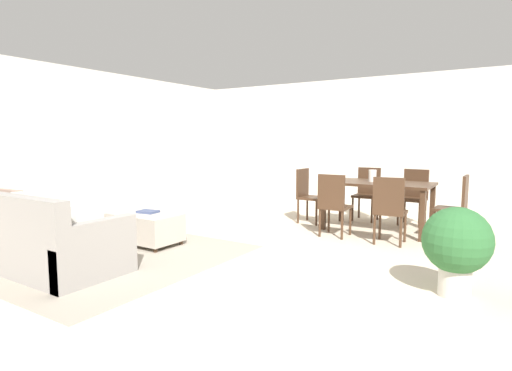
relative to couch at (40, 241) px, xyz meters
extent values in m
plane|color=beige|center=(2.09, 1.16, -0.30)|extent=(10.80, 10.80, 0.00)
cube|color=silver|center=(2.09, 6.16, 1.05)|extent=(9.00, 0.12, 2.70)
cube|color=silver|center=(-2.41, 1.66, 1.05)|extent=(0.12, 11.00, 2.70)
cube|color=gray|center=(0.08, 0.70, -0.29)|extent=(3.00, 2.80, 0.01)
cube|color=gray|center=(0.01, 0.05, -0.09)|extent=(1.95, 0.91, 0.42)
cube|color=gray|center=(0.01, -0.32, 0.34)|extent=(1.95, 0.16, 0.44)
cube|color=gray|center=(-0.90, 0.05, 0.01)|extent=(0.14, 0.91, 0.62)
cube|color=gray|center=(0.91, 0.05, 0.01)|extent=(0.14, 0.91, 0.62)
cube|color=gray|center=(-0.56, -0.03, 0.33)|extent=(0.43, 0.15, 0.42)
cube|color=silver|center=(-0.18, -0.04, 0.33)|extent=(0.41, 0.12, 0.41)
cube|color=beige|center=(0.19, -0.06, 0.30)|extent=(0.37, 0.11, 0.37)
cube|color=silver|center=(0.57, -0.07, 0.29)|extent=(0.34, 0.09, 0.34)
cube|color=#B7AD9E|center=(0.16, 1.36, -0.06)|extent=(0.97, 0.57, 0.36)
cylinder|color=#422B1C|center=(-0.27, 1.59, -0.27)|extent=(0.05, 0.05, 0.06)
cylinder|color=#422B1C|center=(0.60, 1.59, -0.27)|extent=(0.05, 0.05, 0.06)
cylinder|color=#422B1C|center=(-0.27, 1.12, -0.27)|extent=(0.05, 0.05, 0.06)
cylinder|color=#422B1C|center=(0.60, 1.12, -0.27)|extent=(0.05, 0.05, 0.06)
cylinder|color=brown|center=(-1.10, 0.26, -0.03)|extent=(0.04, 0.04, 0.54)
cube|color=#422B1C|center=(2.57, 3.91, 0.44)|extent=(1.59, 0.90, 0.04)
cube|color=#422B1C|center=(1.83, 4.30, 0.06)|extent=(0.07, 0.07, 0.72)
cube|color=#422B1C|center=(3.30, 4.30, 0.06)|extent=(0.07, 0.07, 0.72)
cube|color=#422B1C|center=(1.83, 3.52, 0.06)|extent=(0.07, 0.07, 0.72)
cube|color=#422B1C|center=(3.30, 3.52, 0.06)|extent=(0.07, 0.07, 0.72)
cube|color=#422B1C|center=(2.16, 3.20, 0.13)|extent=(0.40, 0.40, 0.04)
cube|color=#422B1C|center=(2.16, 3.02, 0.39)|extent=(0.40, 0.04, 0.47)
cylinder|color=#422B1C|center=(1.98, 3.37, -0.09)|extent=(0.04, 0.04, 0.41)
cylinder|color=#422B1C|center=(2.32, 3.37, -0.09)|extent=(0.04, 0.04, 0.41)
cylinder|color=#422B1C|center=(1.99, 3.03, -0.09)|extent=(0.04, 0.04, 0.41)
cylinder|color=#422B1C|center=(2.33, 3.03, -0.09)|extent=(0.04, 0.04, 0.41)
cube|color=#422B1C|center=(2.95, 3.19, 0.13)|extent=(0.43, 0.43, 0.04)
cube|color=#422B1C|center=(2.96, 3.01, 0.39)|extent=(0.40, 0.07, 0.47)
cylinder|color=#422B1C|center=(2.77, 3.34, -0.09)|extent=(0.04, 0.04, 0.41)
cylinder|color=#422B1C|center=(3.11, 3.37, -0.09)|extent=(0.04, 0.04, 0.41)
cylinder|color=#422B1C|center=(2.79, 3.01, -0.09)|extent=(0.04, 0.04, 0.41)
cylinder|color=#422B1C|center=(3.13, 3.03, -0.09)|extent=(0.04, 0.04, 0.41)
cube|color=#422B1C|center=(2.15, 4.61, 0.13)|extent=(0.40, 0.40, 0.04)
cube|color=#422B1C|center=(2.15, 4.79, 0.39)|extent=(0.40, 0.04, 0.47)
cylinder|color=#422B1C|center=(2.32, 4.44, -0.09)|extent=(0.04, 0.04, 0.41)
cylinder|color=#422B1C|center=(1.98, 4.44, -0.09)|extent=(0.04, 0.04, 0.41)
cylinder|color=#422B1C|center=(2.32, 4.78, -0.09)|extent=(0.04, 0.04, 0.41)
cylinder|color=#422B1C|center=(1.98, 4.78, -0.09)|extent=(0.04, 0.04, 0.41)
cube|color=#422B1C|center=(2.93, 4.62, 0.13)|extent=(0.43, 0.43, 0.04)
cube|color=#422B1C|center=(2.95, 4.80, 0.39)|extent=(0.40, 0.07, 0.47)
cylinder|color=#422B1C|center=(3.09, 4.43, -0.09)|extent=(0.04, 0.04, 0.41)
cylinder|color=#422B1C|center=(2.75, 4.46, -0.09)|extent=(0.04, 0.04, 0.41)
cylinder|color=#422B1C|center=(3.12, 4.77, -0.09)|extent=(0.04, 0.04, 0.41)
cylinder|color=#422B1C|center=(2.78, 4.80, -0.09)|extent=(0.04, 0.04, 0.41)
cube|color=#422B1C|center=(3.60, 3.89, 0.13)|extent=(0.40, 0.40, 0.04)
cube|color=#422B1C|center=(3.78, 3.88, 0.39)|extent=(0.04, 0.40, 0.47)
cylinder|color=#422B1C|center=(3.43, 3.72, -0.09)|extent=(0.04, 0.04, 0.41)
cylinder|color=#422B1C|center=(3.43, 4.06, -0.09)|extent=(0.04, 0.04, 0.41)
cylinder|color=#422B1C|center=(3.77, 3.71, -0.09)|extent=(0.04, 0.04, 0.41)
cylinder|color=#422B1C|center=(3.77, 4.05, -0.09)|extent=(0.04, 0.04, 0.41)
cube|color=#422B1C|center=(1.46, 3.89, 0.13)|extent=(0.41, 0.41, 0.04)
cube|color=#422B1C|center=(1.28, 3.89, 0.39)|extent=(0.05, 0.40, 0.47)
cylinder|color=#422B1C|center=(1.63, 4.06, -0.09)|extent=(0.04, 0.04, 0.41)
cylinder|color=#422B1C|center=(1.62, 3.72, -0.09)|extent=(0.04, 0.04, 0.41)
cylinder|color=#422B1C|center=(1.29, 4.06, -0.09)|extent=(0.04, 0.04, 0.41)
cylinder|color=#422B1C|center=(1.28, 3.72, -0.09)|extent=(0.04, 0.04, 0.41)
cylinder|color=silver|center=(2.47, 3.91, 0.55)|extent=(0.12, 0.12, 0.19)
cube|color=#3F4C72|center=(0.16, 1.43, 0.14)|extent=(0.28, 0.23, 0.03)
cylinder|color=beige|center=(3.95, 1.57, -0.17)|extent=(0.28, 0.28, 0.26)
sphere|color=#2D6633|center=(3.95, 1.57, 0.22)|extent=(0.60, 0.60, 0.60)
camera|label=1|loc=(4.37, -2.42, 1.11)|focal=28.77mm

